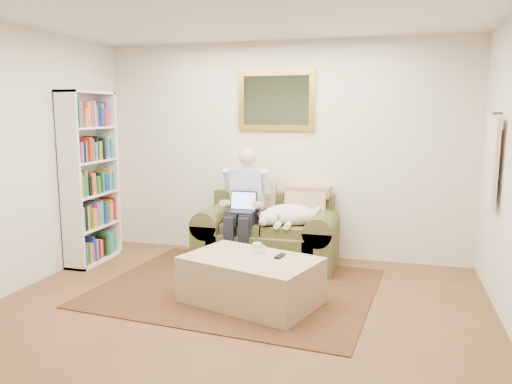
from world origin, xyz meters
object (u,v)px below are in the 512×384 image
at_px(sofa, 267,240).
at_px(laptop, 242,206).
at_px(ottoman, 251,280).
at_px(sleeping_dog, 290,215).
at_px(bookshelf, 90,178).
at_px(seated_man, 244,208).
at_px(coffee_mug, 257,248).

xyz_separation_m(sofa, laptop, (-0.24, -0.21, 0.43)).
xyz_separation_m(sofa, ottoman, (0.16, -1.23, -0.06)).
height_order(sleeping_dog, ottoman, sleeping_dog).
xyz_separation_m(laptop, sleeping_dog, (0.53, 0.13, -0.09)).
bearing_deg(bookshelf, sleeping_dog, 9.29).
relative_size(seated_man, coffee_mug, 13.51).
height_order(seated_man, coffee_mug, seated_man).
height_order(sofa, ottoman, sofa).
distance_m(sofa, coffee_mug, 1.11).
bearing_deg(laptop, coffee_mug, -64.34).
bearing_deg(seated_man, sleeping_dog, 7.13).
bearing_deg(seated_man, ottoman, -69.90).
relative_size(sofa, coffee_mug, 16.06).
relative_size(laptop, ottoman, 0.26).
bearing_deg(sleeping_dog, coffee_mug, -96.40).
relative_size(seated_man, ottoman, 1.13).
bearing_deg(sofa, bookshelf, -167.20).
relative_size(seated_man, bookshelf, 0.68).
height_order(sofa, sleeping_dog, sofa).
bearing_deg(sleeping_dog, ottoman, -96.58).
bearing_deg(coffee_mug, sleeping_dog, 83.60).
distance_m(coffee_mug, bookshelf, 2.34).
distance_m(sleeping_dog, coffee_mug, 1.01).
height_order(sofa, coffee_mug, sofa).
bearing_deg(coffee_mug, laptop, 115.66).
bearing_deg(seated_man, laptop, -90.00).
bearing_deg(ottoman, laptop, 111.22).
distance_m(sofa, laptop, 0.54).
height_order(ottoman, bookshelf, bookshelf).
bearing_deg(coffee_mug, seated_man, 114.14).
height_order(sleeping_dog, coffee_mug, sleeping_dog).
distance_m(seated_man, ottoman, 1.24).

